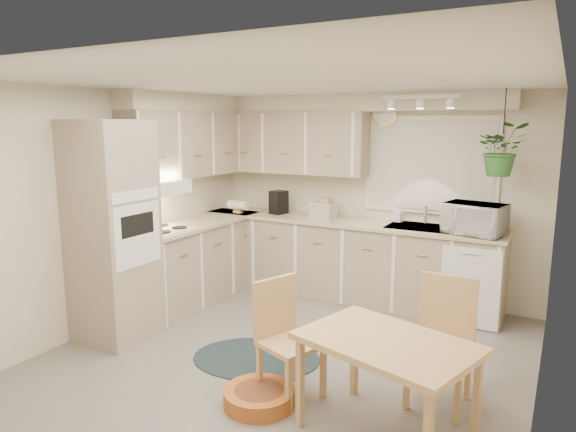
# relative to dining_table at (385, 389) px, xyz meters

# --- Properties ---
(floor) EXTENTS (4.20, 4.20, 0.00)m
(floor) POSITION_rel_dining_table_xyz_m (-1.14, 0.71, -0.34)
(floor) COLOR slate
(floor) RESTS_ON ground
(ceiling) EXTENTS (4.20, 4.20, 0.00)m
(ceiling) POSITION_rel_dining_table_xyz_m (-1.14, 0.71, 2.06)
(ceiling) COLOR silver
(ceiling) RESTS_ON wall_back
(wall_back) EXTENTS (4.00, 0.04, 2.40)m
(wall_back) POSITION_rel_dining_table_xyz_m (-1.14, 2.81, 0.86)
(wall_back) COLOR beige
(wall_back) RESTS_ON floor
(wall_front) EXTENTS (4.00, 0.04, 2.40)m
(wall_front) POSITION_rel_dining_table_xyz_m (-1.14, -1.39, 0.86)
(wall_front) COLOR beige
(wall_front) RESTS_ON floor
(wall_left) EXTENTS (0.04, 4.20, 2.40)m
(wall_left) POSITION_rel_dining_table_xyz_m (-3.14, 0.71, 0.86)
(wall_left) COLOR beige
(wall_left) RESTS_ON floor
(wall_right) EXTENTS (0.04, 4.20, 2.40)m
(wall_right) POSITION_rel_dining_table_xyz_m (0.86, 0.71, 0.86)
(wall_right) COLOR beige
(wall_right) RESTS_ON floor
(base_cab_left) EXTENTS (0.60, 1.85, 0.90)m
(base_cab_left) POSITION_rel_dining_table_xyz_m (-2.84, 1.59, 0.11)
(base_cab_left) COLOR gray
(base_cab_left) RESTS_ON floor
(base_cab_back) EXTENTS (3.60, 0.60, 0.90)m
(base_cab_back) POSITION_rel_dining_table_xyz_m (-1.34, 2.51, 0.11)
(base_cab_back) COLOR gray
(base_cab_back) RESTS_ON floor
(counter_left) EXTENTS (0.64, 1.89, 0.04)m
(counter_left) POSITION_rel_dining_table_xyz_m (-2.83, 1.59, 0.58)
(counter_left) COLOR #BEAE8A
(counter_left) RESTS_ON base_cab_left
(counter_back) EXTENTS (3.64, 0.64, 0.04)m
(counter_back) POSITION_rel_dining_table_xyz_m (-1.34, 2.50, 0.58)
(counter_back) COLOR #BEAE8A
(counter_back) RESTS_ON base_cab_back
(oven_stack) EXTENTS (0.65, 0.65, 2.10)m
(oven_stack) POSITION_rel_dining_table_xyz_m (-2.81, 0.34, 0.71)
(oven_stack) COLOR gray
(oven_stack) RESTS_ON floor
(wall_oven_face) EXTENTS (0.02, 0.56, 0.58)m
(wall_oven_face) POSITION_rel_dining_table_xyz_m (-2.49, 0.34, 0.71)
(wall_oven_face) COLOR silver
(wall_oven_face) RESTS_ON oven_stack
(upper_cab_left) EXTENTS (0.35, 2.00, 0.75)m
(upper_cab_left) POSITION_rel_dining_table_xyz_m (-2.96, 1.71, 1.48)
(upper_cab_left) COLOR gray
(upper_cab_left) RESTS_ON wall_left
(upper_cab_back) EXTENTS (2.00, 0.35, 0.75)m
(upper_cab_back) POSITION_rel_dining_table_xyz_m (-2.14, 2.64, 1.48)
(upper_cab_back) COLOR gray
(upper_cab_back) RESTS_ON wall_back
(soffit_left) EXTENTS (0.30, 2.00, 0.20)m
(soffit_left) POSITION_rel_dining_table_xyz_m (-2.99, 1.71, 1.96)
(soffit_left) COLOR beige
(soffit_left) RESTS_ON wall_left
(soffit_back) EXTENTS (3.60, 0.30, 0.20)m
(soffit_back) POSITION_rel_dining_table_xyz_m (-1.34, 2.66, 1.96)
(soffit_back) COLOR beige
(soffit_back) RESTS_ON wall_back
(cooktop) EXTENTS (0.52, 0.58, 0.02)m
(cooktop) POSITION_rel_dining_table_xyz_m (-2.82, 1.01, 0.60)
(cooktop) COLOR silver
(cooktop) RESTS_ON counter_left
(range_hood) EXTENTS (0.40, 0.60, 0.14)m
(range_hood) POSITION_rel_dining_table_xyz_m (-2.84, 1.01, 1.06)
(range_hood) COLOR silver
(range_hood) RESTS_ON upper_cab_left
(window_blinds) EXTENTS (1.40, 0.02, 1.00)m
(window_blinds) POSITION_rel_dining_table_xyz_m (-0.44, 2.78, 1.26)
(window_blinds) COLOR beige
(window_blinds) RESTS_ON wall_back
(window_frame) EXTENTS (1.50, 0.02, 1.10)m
(window_frame) POSITION_rel_dining_table_xyz_m (-0.44, 2.79, 1.26)
(window_frame) COLOR silver
(window_frame) RESTS_ON wall_back
(sink) EXTENTS (0.70, 0.48, 0.10)m
(sink) POSITION_rel_dining_table_xyz_m (-0.44, 2.51, 0.56)
(sink) COLOR #B0B3B8
(sink) RESTS_ON counter_back
(dishwasher_front) EXTENTS (0.58, 0.02, 0.83)m
(dishwasher_front) POSITION_rel_dining_table_xyz_m (0.16, 2.20, 0.08)
(dishwasher_front) COLOR silver
(dishwasher_front) RESTS_ON base_cab_back
(track_light_bar) EXTENTS (0.80, 0.04, 0.04)m
(track_light_bar) POSITION_rel_dining_table_xyz_m (-0.44, 2.26, 1.99)
(track_light_bar) COLOR silver
(track_light_bar) RESTS_ON ceiling
(wall_clock) EXTENTS (0.30, 0.03, 0.30)m
(wall_clock) POSITION_rel_dining_table_xyz_m (-0.99, 2.78, 1.84)
(wall_clock) COLOR #E0B04F
(wall_clock) RESTS_ON wall_back
(dining_table) EXTENTS (1.25, 1.00, 0.69)m
(dining_table) POSITION_rel_dining_table_xyz_m (0.00, 0.00, 0.00)
(dining_table) COLOR tan
(dining_table) RESTS_ON floor
(chair_left) EXTENTS (0.55, 0.55, 0.90)m
(chair_left) POSITION_rel_dining_table_xyz_m (-0.79, 0.16, 0.11)
(chair_left) COLOR tan
(chair_left) RESTS_ON floor
(chair_back) EXTENTS (0.45, 0.45, 0.94)m
(chair_back) POSITION_rel_dining_table_xyz_m (0.22, 0.59, 0.13)
(chair_back) COLOR tan
(chair_back) RESTS_ON floor
(braided_rug) EXTENTS (1.36, 1.19, 0.01)m
(braided_rug) POSITION_rel_dining_table_xyz_m (-1.36, 0.57, -0.34)
(braided_rug) COLOR black
(braided_rug) RESTS_ON floor
(pet_bed) EXTENTS (0.69, 0.69, 0.12)m
(pet_bed) POSITION_rel_dining_table_xyz_m (-0.94, -0.07, -0.28)
(pet_bed) COLOR #9F451F
(pet_bed) RESTS_ON floor
(microwave) EXTENTS (0.63, 0.43, 0.39)m
(microwave) POSITION_rel_dining_table_xyz_m (0.13, 2.41, 0.79)
(microwave) COLOR silver
(microwave) RESTS_ON counter_back
(soap_bottle) EXTENTS (0.12, 0.21, 0.09)m
(soap_bottle) POSITION_rel_dining_table_xyz_m (-0.74, 2.66, 0.64)
(soap_bottle) COLOR silver
(soap_bottle) RESTS_ON counter_back
(hanging_plant) EXTENTS (0.62, 0.65, 0.41)m
(hanging_plant) POSITION_rel_dining_table_xyz_m (0.35, 2.41, 1.41)
(hanging_plant) COLOR #2C5F26
(hanging_plant) RESTS_ON ceiling
(coffee_maker) EXTENTS (0.21, 0.23, 0.29)m
(coffee_maker) POSITION_rel_dining_table_xyz_m (-2.24, 2.51, 0.74)
(coffee_maker) COLOR black
(coffee_maker) RESTS_ON counter_back
(toaster) EXTENTS (0.33, 0.23, 0.18)m
(toaster) POSITION_rel_dining_table_xyz_m (-1.63, 2.53, 0.69)
(toaster) COLOR #B0B3B8
(toaster) RESTS_ON counter_back
(knife_block) EXTENTS (0.13, 0.13, 0.24)m
(knife_block) POSITION_rel_dining_table_xyz_m (-1.59, 2.56, 0.72)
(knife_block) COLOR tan
(knife_block) RESTS_ON counter_back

